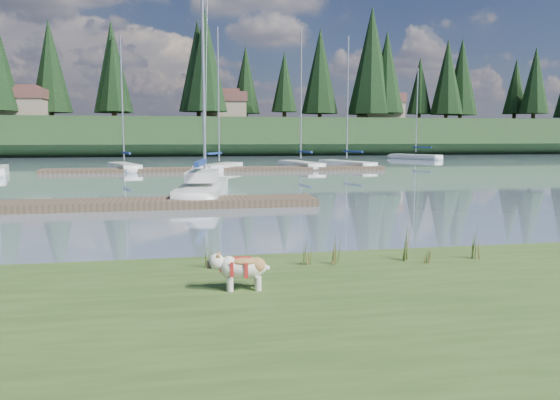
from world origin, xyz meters
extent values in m
plane|color=#8196AC|center=(0.00, 30.00, 0.00)|extent=(200.00, 200.00, 0.00)
cube|color=#395320|center=(0.00, -6.00, 0.17)|extent=(60.00, 9.00, 0.35)
cube|color=#1C3218|center=(0.00, 73.00, 2.50)|extent=(200.00, 20.00, 5.00)
cylinder|color=silver|center=(-0.57, -3.98, 0.46)|extent=(0.10, 0.10, 0.21)
cylinder|color=silver|center=(-0.55, -3.77, 0.46)|extent=(0.10, 0.10, 0.21)
cylinder|color=silver|center=(-0.15, -4.01, 0.46)|extent=(0.10, 0.10, 0.21)
cylinder|color=silver|center=(-0.13, -3.80, 0.46)|extent=(0.10, 0.10, 0.21)
ellipsoid|color=silver|center=(-0.34, -3.89, 0.68)|extent=(0.73, 0.41, 0.33)
ellipsoid|color=#A5733E|center=(-0.34, -3.89, 0.78)|extent=(0.51, 0.37, 0.12)
ellipsoid|color=silver|center=(-0.76, -3.85, 0.78)|extent=(0.26, 0.27, 0.24)
cube|color=black|center=(-0.87, -3.84, 0.74)|extent=(0.08, 0.13, 0.10)
cube|color=silver|center=(-0.13, 12.67, 0.22)|extent=(2.89, 8.00, 0.70)
ellipsoid|color=silver|center=(0.44, 16.54, 0.22)|extent=(2.00, 2.36, 0.70)
cylinder|color=silver|center=(-0.02, 13.38, 6.72)|extent=(0.14, 0.14, 11.85)
cube|color=navy|center=(-0.29, 11.53, 1.55)|extent=(0.71, 3.55, 0.20)
cube|color=silver|center=(-0.19, 12.23, 0.95)|extent=(1.64, 2.99, 0.45)
cube|color=#4C3D2C|center=(-4.00, 9.00, 0.15)|extent=(16.00, 2.00, 0.30)
cube|color=#4C3D2C|center=(2.00, 30.00, 0.15)|extent=(26.00, 2.20, 0.30)
cube|color=silver|center=(-5.28, 31.95, 0.22)|extent=(3.10, 6.18, 0.70)
ellipsoid|color=silver|center=(-6.17, 34.84, 0.22)|extent=(1.75, 1.96, 0.70)
cylinder|color=silver|center=(-5.28, 31.95, 5.52)|extent=(0.12, 0.12, 9.44)
cube|color=navy|center=(-5.04, 31.16, 1.40)|extent=(0.90, 2.36, 0.20)
cube|color=silver|center=(1.93, 30.01, 0.22)|extent=(4.23, 6.28, 0.70)
ellipsoid|color=silver|center=(3.41, 32.81, 0.22)|extent=(2.03, 2.17, 0.70)
cylinder|color=silver|center=(1.93, 30.01, 5.79)|extent=(0.12, 0.12, 9.97)
cube|color=navy|center=(1.53, 29.24, 1.40)|extent=(1.35, 2.32, 0.20)
cube|color=silver|center=(8.94, 32.55, 0.22)|extent=(2.63, 6.95, 0.70)
ellipsoid|color=silver|center=(8.38, 35.90, 0.22)|extent=(1.76, 2.07, 0.70)
cylinder|color=silver|center=(8.94, 32.55, 6.02)|extent=(0.12, 0.12, 10.43)
cube|color=navy|center=(9.09, 31.64, 1.40)|extent=(0.64, 2.70, 0.20)
cube|color=silver|center=(13.04, 32.83, 0.22)|extent=(3.41, 6.74, 0.70)
ellipsoid|color=silver|center=(12.05, 35.97, 0.22)|extent=(1.91, 2.15, 0.70)
cylinder|color=silver|center=(13.04, 32.83, 5.89)|extent=(0.12, 0.12, 10.17)
cube|color=navy|center=(13.31, 31.97, 1.40)|extent=(0.98, 2.56, 0.20)
cube|color=silver|center=(26.19, 47.70, 0.22)|extent=(4.31, 6.38, 0.70)
ellipsoid|color=silver|center=(24.69, 50.55, 0.22)|extent=(2.06, 2.21, 0.70)
cylinder|color=silver|center=(26.19, 47.70, 5.60)|extent=(0.12, 0.12, 9.61)
cube|color=navy|center=(26.60, 46.93, 1.40)|extent=(1.37, 2.36, 0.20)
cone|color=#475B23|center=(0.90, -2.50, 0.61)|extent=(0.03, 0.03, 0.51)
cone|color=brown|center=(1.01, -2.57, 0.55)|extent=(0.03, 0.03, 0.41)
cone|color=#475B23|center=(0.96, -2.47, 0.63)|extent=(0.03, 0.03, 0.56)
cone|color=brown|center=(1.04, -2.53, 0.53)|extent=(0.03, 0.03, 0.36)
cone|color=#475B23|center=(0.92, -2.58, 0.58)|extent=(0.03, 0.03, 0.46)
cone|color=#475B23|center=(1.49, -2.57, 0.60)|extent=(0.03, 0.03, 0.51)
cone|color=brown|center=(1.60, -2.64, 0.55)|extent=(0.03, 0.03, 0.41)
cone|color=#475B23|center=(1.55, -2.54, 0.63)|extent=(0.03, 0.03, 0.56)
cone|color=brown|center=(1.63, -2.60, 0.53)|extent=(0.03, 0.03, 0.35)
cone|color=#475B23|center=(1.51, -2.65, 0.58)|extent=(0.03, 0.03, 0.46)
cone|color=#475B23|center=(2.84, -2.51, 0.70)|extent=(0.03, 0.03, 0.70)
cone|color=brown|center=(2.95, -2.58, 0.63)|extent=(0.03, 0.03, 0.56)
cone|color=#475B23|center=(2.90, -2.48, 0.73)|extent=(0.03, 0.03, 0.77)
cone|color=brown|center=(2.98, -2.54, 0.59)|extent=(0.03, 0.03, 0.49)
cone|color=#475B23|center=(2.86, -2.59, 0.66)|extent=(0.03, 0.03, 0.63)
cone|color=#475B23|center=(-0.88, -2.35, 0.60)|extent=(0.03, 0.03, 0.51)
cone|color=brown|center=(-0.77, -2.42, 0.55)|extent=(0.03, 0.03, 0.41)
cone|color=#475B23|center=(-0.82, -2.32, 0.63)|extent=(0.03, 0.03, 0.56)
cone|color=brown|center=(-0.74, -2.38, 0.53)|extent=(0.03, 0.03, 0.35)
cone|color=#475B23|center=(-0.86, -2.43, 0.58)|extent=(0.03, 0.03, 0.46)
cone|color=#475B23|center=(3.13, -2.85, 0.52)|extent=(0.03, 0.03, 0.33)
cone|color=brown|center=(3.24, -2.92, 0.48)|extent=(0.03, 0.03, 0.27)
cone|color=#475B23|center=(3.19, -2.82, 0.53)|extent=(0.03, 0.03, 0.37)
cone|color=brown|center=(3.27, -2.88, 0.47)|extent=(0.03, 0.03, 0.23)
cone|color=#475B23|center=(3.15, -2.93, 0.50)|extent=(0.03, 0.03, 0.30)
cone|color=#475B23|center=(4.16, -2.63, 0.64)|extent=(0.03, 0.03, 0.59)
cone|color=brown|center=(4.27, -2.70, 0.58)|extent=(0.03, 0.03, 0.47)
cone|color=#475B23|center=(4.22, -2.60, 0.67)|extent=(0.03, 0.03, 0.65)
cone|color=brown|center=(4.30, -2.66, 0.56)|extent=(0.03, 0.03, 0.41)
cone|color=#475B23|center=(4.18, -2.71, 0.61)|extent=(0.03, 0.03, 0.53)
cube|color=#33281C|center=(0.00, -1.60, 0.07)|extent=(60.00, 0.50, 0.14)
cylinder|color=#382619|center=(-10.00, 72.00, 5.90)|extent=(0.60, 0.60, 1.80)
cone|color=black|center=(-10.00, 72.00, 11.75)|extent=(4.84, 4.84, 11.00)
cylinder|color=#382619|center=(3.00, 66.00, 5.90)|extent=(0.60, 0.60, 1.80)
cone|color=black|center=(3.00, 66.00, 13.10)|extent=(6.16, 6.16, 14.00)
cylinder|color=#382619|center=(15.00, 70.00, 5.90)|extent=(0.60, 0.60, 1.80)
cone|color=black|center=(15.00, 70.00, 10.85)|extent=(3.96, 3.96, 9.00)
cylinder|color=#382619|center=(28.00, 68.00, 5.90)|extent=(0.60, 0.60, 1.80)
cone|color=black|center=(28.00, 68.00, 14.00)|extent=(7.04, 7.04, 16.00)
cylinder|color=#382619|center=(42.00, 71.00, 5.90)|extent=(0.60, 0.60, 1.80)
cone|color=black|center=(42.00, 71.00, 12.20)|extent=(5.28, 5.28, 12.00)
cylinder|color=#382619|center=(55.00, 67.00, 5.90)|extent=(0.60, 0.60, 1.80)
cone|color=black|center=(55.00, 67.00, 11.52)|extent=(4.62, 4.62, 10.50)
cube|color=gray|center=(-22.00, 70.00, 6.40)|extent=(6.00, 5.00, 2.80)
cube|color=brown|center=(-22.00, 70.00, 8.50)|extent=(6.30, 5.30, 1.40)
cube|color=brown|center=(-22.00, 70.00, 9.30)|extent=(4.20, 3.60, 0.70)
cube|color=gray|center=(6.00, 71.00, 6.40)|extent=(6.00, 5.00, 2.80)
cube|color=brown|center=(6.00, 71.00, 8.50)|extent=(6.30, 5.30, 1.40)
cube|color=brown|center=(6.00, 71.00, 9.30)|extent=(4.20, 3.60, 0.70)
cube|color=gray|center=(30.00, 69.00, 6.40)|extent=(6.00, 5.00, 2.80)
cube|color=brown|center=(30.00, 69.00, 8.50)|extent=(6.30, 5.30, 1.40)
cube|color=brown|center=(30.00, 69.00, 9.30)|extent=(4.20, 3.60, 0.70)
camera|label=1|loc=(-1.33, -11.97, 2.67)|focal=35.00mm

